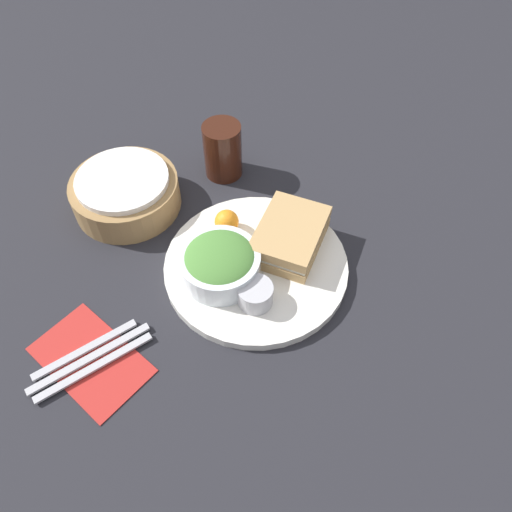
# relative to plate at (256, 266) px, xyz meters

# --- Properties ---
(ground_plane) EXTENTS (4.00, 4.00, 0.00)m
(ground_plane) POSITION_rel_plate_xyz_m (0.00, 0.00, -0.01)
(ground_plane) COLOR #232328
(plate) EXTENTS (0.32, 0.32, 0.02)m
(plate) POSITION_rel_plate_xyz_m (0.00, 0.00, 0.00)
(plate) COLOR white
(plate) RESTS_ON ground_plane
(sandwich) EXTENTS (0.17, 0.15, 0.05)m
(sandwich) POSITION_rel_plate_xyz_m (0.07, -0.02, 0.03)
(sandwich) COLOR tan
(sandwich) RESTS_ON plate
(salad_bowl) EXTENTS (0.14, 0.14, 0.06)m
(salad_bowl) POSITION_rel_plate_xyz_m (-0.06, 0.03, 0.04)
(salad_bowl) COLOR white
(salad_bowl) RESTS_ON plate
(dressing_cup) EXTENTS (0.06, 0.06, 0.04)m
(dressing_cup) POSITION_rel_plate_xyz_m (-0.06, -0.05, 0.03)
(dressing_cup) COLOR #B7B7BC
(dressing_cup) RESTS_ON plate
(orange_wedge) EXTENTS (0.04, 0.04, 0.04)m
(orange_wedge) POSITION_rel_plate_xyz_m (0.02, 0.09, 0.03)
(orange_wedge) COLOR orange
(orange_wedge) RESTS_ON plate
(drink_glass) EXTENTS (0.08, 0.08, 0.11)m
(drink_glass) POSITION_rel_plate_xyz_m (0.15, 0.21, 0.05)
(drink_glass) COLOR #38190F
(drink_glass) RESTS_ON ground_plane
(bread_basket) EXTENTS (0.20, 0.20, 0.07)m
(bread_basket) POSITION_rel_plate_xyz_m (-0.04, 0.29, 0.03)
(bread_basket) COLOR #997547
(bread_basket) RESTS_ON ground_plane
(napkin) EXTENTS (0.11, 0.19, 0.00)m
(napkin) POSITION_rel_plate_xyz_m (-0.30, 0.08, -0.01)
(napkin) COLOR #B22823
(napkin) RESTS_ON ground_plane
(fork) EXTENTS (0.19, 0.06, 0.01)m
(fork) POSITION_rel_plate_xyz_m (-0.30, 0.06, -0.00)
(fork) COLOR #B2B2B7
(fork) RESTS_ON napkin
(knife) EXTENTS (0.20, 0.06, 0.01)m
(knife) POSITION_rel_plate_xyz_m (-0.30, 0.08, -0.00)
(knife) COLOR #B2B2B7
(knife) RESTS_ON napkin
(spoon) EXTENTS (0.17, 0.06, 0.01)m
(spoon) POSITION_rel_plate_xyz_m (-0.30, 0.10, -0.00)
(spoon) COLOR #B2B2B7
(spoon) RESTS_ON napkin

